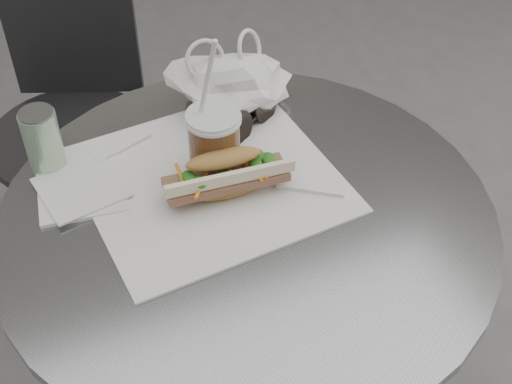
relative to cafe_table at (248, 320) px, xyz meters
name	(u,v)px	position (x,y,z in m)	size (l,w,h in m)	color
cafe_table	(248,320)	(0.00, 0.00, 0.00)	(0.76, 0.76, 0.74)	slate
chair_far	(84,168)	(-0.16, 0.68, -0.14)	(0.41, 0.43, 0.73)	#2D2D2F
sandwich_paper	(209,179)	(-0.03, 0.09, 0.28)	(0.38, 0.36, 0.00)	white
banh_mi	(225,175)	(-0.01, 0.05, 0.32)	(0.24, 0.11, 0.08)	#AB8C40
iced_coffee	(214,143)	(-0.01, 0.10, 0.34)	(0.09, 0.09, 0.25)	brown
sunglasses	(251,119)	(0.09, 0.18, 0.30)	(0.12, 0.09, 0.06)	black
plastic_bag	(232,86)	(0.08, 0.25, 0.32)	(0.20, 0.15, 0.10)	white
napkin_stack	(81,189)	(-0.22, 0.14, 0.28)	(0.15, 0.15, 0.01)	white
drink_can	(43,141)	(-0.25, 0.22, 0.33)	(0.06, 0.06, 0.11)	#5DA061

